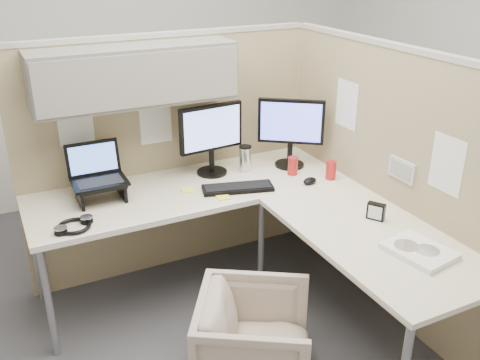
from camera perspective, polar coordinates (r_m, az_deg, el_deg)
name	(u,v)px	position (r m, az deg, el deg)	size (l,w,h in m)	color
ground	(243,326)	(3.36, 0.37, -15.30)	(4.50, 4.50, 0.00)	#3A393F
partition_back	(155,120)	(3.46, -9.04, 6.30)	(2.00, 0.36, 1.63)	tan
partition_right	(382,180)	(3.33, 14.91, -0.02)	(0.07, 2.03, 1.63)	tan
desk	(253,212)	(3.12, 1.42, -3.48)	(2.00, 1.98, 0.73)	beige
office_chair	(254,337)	(2.83, 1.53, -16.41)	(0.56, 0.52, 0.57)	beige
monitor_left	(211,134)	(3.45, -3.09, 4.94)	(0.44, 0.20, 0.47)	black
monitor_right	(291,127)	(3.59, 5.44, 5.61)	(0.38, 0.29, 0.47)	black
laptop_station	(98,179)	(3.25, -14.87, 0.06)	(0.31, 0.27, 0.33)	black
keyboard	(238,188)	(3.30, -0.24, -0.86)	(0.44, 0.15, 0.02)	black
mouse	(310,181)	(3.41, 7.45, -0.09)	(0.10, 0.07, 0.04)	black
travel_mug	(245,158)	(3.55, 0.56, 2.32)	(0.08, 0.08, 0.18)	silver
soda_can_green	(331,170)	(3.49, 9.67, 1.04)	(0.07, 0.07, 0.12)	#B21E1E
soda_can_silver	(293,166)	(3.53, 5.65, 1.52)	(0.07, 0.07, 0.12)	#B21E1E
sticky_note_d	(188,190)	(3.30, -5.60, -1.10)	(0.08, 0.08, 0.01)	#FEF643
sticky_note_b	(223,197)	(3.20, -1.81, -1.85)	(0.08, 0.08, 0.01)	#FEF643
headphones	(74,226)	(2.99, -17.29, -4.69)	(0.24, 0.24, 0.03)	black
paper_stack	(419,251)	(2.78, 18.57, -7.19)	(0.29, 0.35, 0.03)	white
desk_clock	(376,211)	(3.03, 14.29, -3.27)	(0.08, 0.10, 0.10)	black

